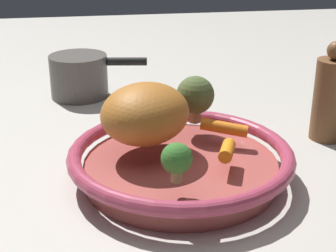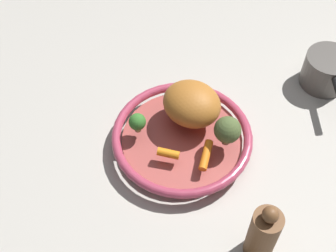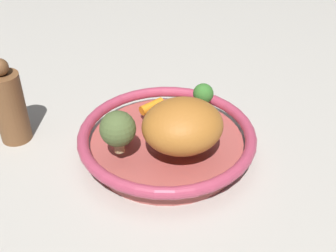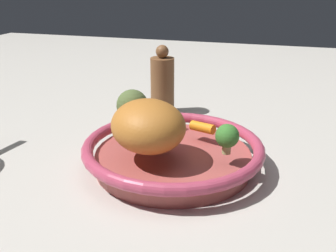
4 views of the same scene
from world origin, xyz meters
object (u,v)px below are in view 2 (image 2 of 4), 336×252
Objects in this scene: broccoli_floret_mid at (137,122)px; broccoli_floret_small at (228,130)px; baby_carrot_right at (168,153)px; saucepan at (327,71)px; pepper_mill at (263,234)px; baby_carrot_center at (206,155)px; roast_chicken_piece at (192,104)px; serving_bowl at (182,139)px.

broccoli_floret_mid is 0.67× the size of broccoli_floret_small.
broccoli_floret_small is at bearing 6.87° from baby_carrot_right.
saucepan is at bearing 13.03° from broccoli_floret_mid.
broccoli_floret_small is 0.34m from saucepan.
pepper_mill is 0.84× the size of saucepan.
pepper_mill is at bearing -55.90° from broccoli_floret_mid.
pepper_mill is at bearing -71.81° from baby_carrot_center.
broccoli_floret_mid is at bearing 161.24° from broccoli_floret_small.
roast_chicken_piece is 0.10m from broccoli_floret_small.
baby_carrot_center is at bearing -149.44° from saucepan.
serving_bowl is 0.40m from saucepan.
serving_bowl is at bearing -122.59° from roast_chicken_piece.
serving_bowl is at bearing -160.79° from saucepan.
pepper_mill reaches higher than baby_carrot_center.
roast_chicken_piece is 1.81× the size of broccoli_floret_small.
broccoli_floret_small reaches higher than serving_bowl.
pepper_mill is (0.07, -0.31, -0.02)m from roast_chicken_piece.
broccoli_floret_small is 0.22m from pepper_mill.
baby_carrot_center reaches higher than baby_carrot_right.
baby_carrot_right is (-0.07, -0.10, -0.03)m from roast_chicken_piece.
broccoli_floret_mid reaches higher than baby_carrot_right.
baby_carrot_center is 0.07m from broccoli_floret_small.
baby_carrot_right is 0.46m from saucepan.
saucepan is at bearing 14.08° from roast_chicken_piece.
pepper_mill is at bearing -125.42° from saucepan.
baby_carrot_right is 0.24× the size of saucepan.
broccoli_floret_small is (0.05, 0.03, 0.03)m from baby_carrot_center.
broccoli_floret_mid reaches higher than serving_bowl.
baby_carrot_right is at bearing -173.13° from broccoli_floret_small.
roast_chicken_piece is at bearing 103.13° from pepper_mill.
broccoli_floret_small is at bearing -23.78° from serving_bowl.
broccoli_floret_small reaches higher than baby_carrot_center.
baby_carrot_center is (0.04, -0.07, 0.03)m from serving_bowl.
serving_bowl is 4.30× the size of broccoli_floret_small.
roast_chicken_piece is 1.92× the size of baby_carrot_center.
saucepan is (0.42, 0.19, -0.01)m from baby_carrot_right.
saucepan is (0.35, 0.09, -0.05)m from roast_chicken_piece.
pepper_mill is (0.01, -0.22, -0.02)m from broccoli_floret_small.
baby_carrot_center is at bearing -62.48° from serving_bowl.
broccoli_floret_small is at bearing 93.30° from pepper_mill.
baby_carrot_right is 0.95× the size of broccoli_floret_mid.
roast_chicken_piece is (0.03, 0.04, 0.06)m from serving_bowl.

